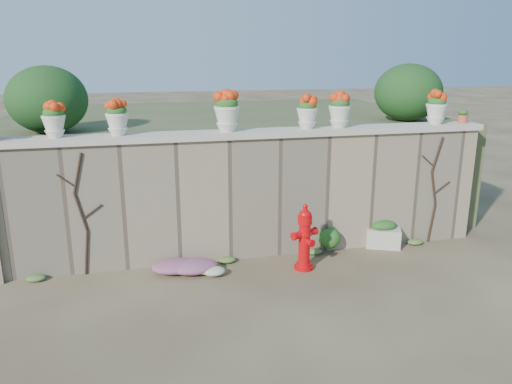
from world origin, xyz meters
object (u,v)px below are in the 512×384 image
object	(u,v)px
planter_box	(383,235)
urn_pot_0	(54,120)
terracotta_pot	(463,117)
fire_hydrant	(305,237)

from	to	relation	value
planter_box	urn_pot_0	distance (m)	5.67
urn_pot_0	terracotta_pot	world-z (taller)	urn_pot_0
planter_box	urn_pot_0	world-z (taller)	urn_pot_0
fire_hydrant	terracotta_pot	xyz separation A→B (m)	(3.16, 0.81, 1.68)
terracotta_pot	planter_box	bearing A→B (deg)	-170.59
planter_box	urn_pot_0	xyz separation A→B (m)	(-5.25, 0.25, 2.13)
terracotta_pot	fire_hydrant	bearing A→B (deg)	-165.62
planter_box	urn_pot_0	size ratio (longest dim) A/B	1.28
planter_box	terracotta_pot	distance (m)	2.51
fire_hydrant	terracotta_pot	size ratio (longest dim) A/B	4.52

